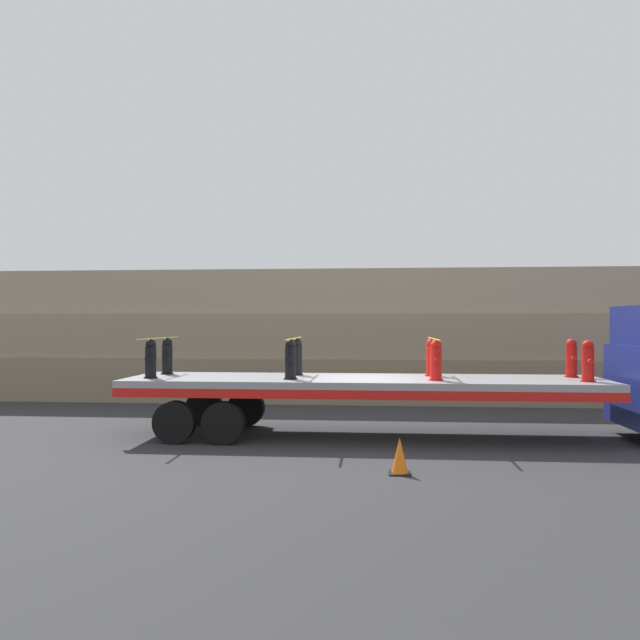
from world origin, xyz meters
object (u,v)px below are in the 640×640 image
(flatbed_trailer, at_px, (336,388))
(fire_hydrant_red_near_2, at_px, (436,361))
(fire_hydrant_black_near_1, at_px, (290,360))
(fire_hydrant_black_far_1, at_px, (297,357))
(fire_hydrant_red_near_3, at_px, (588,361))
(fire_hydrant_black_far_0, at_px, (167,356))
(fire_hydrant_red_far_2, at_px, (431,358))
(traffic_cone, at_px, (400,456))
(fire_hydrant_black_near_0, at_px, (151,359))
(fire_hydrant_red_far_3, at_px, (571,358))

(flatbed_trailer, xyz_separation_m, fire_hydrant_red_near_2, (2.25, -0.57, 0.68))
(fire_hydrant_black_near_1, bearing_deg, fire_hydrant_black_far_1, 90.00)
(fire_hydrant_black_near_1, xyz_separation_m, fire_hydrant_red_near_3, (6.49, 0.00, 0.00))
(fire_hydrant_black_near_1, distance_m, fire_hydrant_black_far_1, 1.14)
(fire_hydrant_black_near_1, bearing_deg, fire_hydrant_red_near_2, 0.00)
(flatbed_trailer, relative_size, fire_hydrant_black_far_0, 12.10)
(fire_hydrant_black_far_1, bearing_deg, fire_hydrant_black_near_1, -90.00)
(fire_hydrant_black_near_1, height_order, fire_hydrant_black_far_1, same)
(fire_hydrant_red_far_2, bearing_deg, fire_hydrant_black_far_1, 180.00)
(fire_hydrant_red_near_2, height_order, traffic_cone, fire_hydrant_red_near_2)
(fire_hydrant_black_near_0, bearing_deg, fire_hydrant_black_far_0, 90.00)
(fire_hydrant_black_near_1, relative_size, fire_hydrant_red_far_2, 1.00)
(fire_hydrant_red_near_2, height_order, fire_hydrant_red_far_3, same)
(fire_hydrant_black_far_1, xyz_separation_m, fire_hydrant_red_near_3, (6.49, -1.14, 0.00))
(fire_hydrant_black_far_0, bearing_deg, fire_hydrant_black_near_1, -19.34)
(fire_hydrant_black_far_1, bearing_deg, fire_hydrant_red_near_2, -19.34)
(fire_hydrant_black_near_1, relative_size, fire_hydrant_red_near_3, 1.00)
(flatbed_trailer, height_order, fire_hydrant_red_near_3, fire_hydrant_red_near_3)
(fire_hydrant_red_far_2, bearing_deg, fire_hydrant_red_near_3, -19.34)
(traffic_cone, bearing_deg, fire_hydrant_black_far_0, 143.61)
(fire_hydrant_red_near_2, bearing_deg, fire_hydrant_black_near_1, 180.00)
(fire_hydrant_red_near_2, bearing_deg, fire_hydrant_black_far_1, 160.66)
(fire_hydrant_black_near_1, xyz_separation_m, fire_hydrant_red_far_3, (6.49, 1.14, 0.00))
(fire_hydrant_black_far_0, relative_size, fire_hydrant_black_near_1, 1.00)
(fire_hydrant_black_near_0, bearing_deg, fire_hydrant_red_far_3, 6.67)
(fire_hydrant_black_near_1, distance_m, fire_hydrant_red_near_3, 6.49)
(fire_hydrant_red_far_2, bearing_deg, fire_hydrant_black_far_0, 180.00)
(fire_hydrant_black_far_1, height_order, fire_hydrant_red_far_2, same)
(traffic_cone, bearing_deg, fire_hydrant_black_near_1, 128.12)
(fire_hydrant_black_far_1, bearing_deg, fire_hydrant_black_near_0, -160.66)
(fire_hydrant_red_far_3, bearing_deg, fire_hydrant_red_far_2, 180.00)
(fire_hydrant_black_near_1, distance_m, fire_hydrant_red_far_3, 6.59)
(fire_hydrant_red_far_3, distance_m, traffic_cone, 6.04)
(fire_hydrant_black_far_0, height_order, fire_hydrant_red_far_3, same)
(fire_hydrant_red_far_3, bearing_deg, fire_hydrant_red_near_2, -160.66)
(fire_hydrant_red_far_2, bearing_deg, fire_hydrant_red_far_3, 0.00)
(fire_hydrant_red_far_2, bearing_deg, fire_hydrant_black_near_1, -160.66)
(fire_hydrant_red_near_2, relative_size, fire_hydrant_red_near_3, 1.00)
(fire_hydrant_black_far_0, xyz_separation_m, fire_hydrant_red_near_2, (6.49, -1.14, 0.00))
(fire_hydrant_black_far_0, bearing_deg, traffic_cone, -36.39)
(fire_hydrant_red_far_3, height_order, traffic_cone, fire_hydrant_red_far_3)
(fire_hydrant_black_far_0, bearing_deg, fire_hydrant_black_near_0, -90.00)
(flatbed_trailer, bearing_deg, traffic_cone, -69.30)
(fire_hydrant_black_far_0, height_order, fire_hydrant_red_far_2, same)
(fire_hydrant_red_near_3, xyz_separation_m, traffic_cone, (-4.16, -2.97, -1.50))
(fire_hydrant_red_near_2, xyz_separation_m, fire_hydrant_red_far_2, (0.00, 1.14, 0.00))
(fire_hydrant_black_far_1, distance_m, traffic_cone, 4.96)
(fire_hydrant_black_near_0, bearing_deg, fire_hydrant_red_near_2, 0.00)
(fire_hydrant_black_far_1, height_order, fire_hydrant_red_near_3, same)
(fire_hydrant_red_near_3, height_order, traffic_cone, fire_hydrant_red_near_3)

